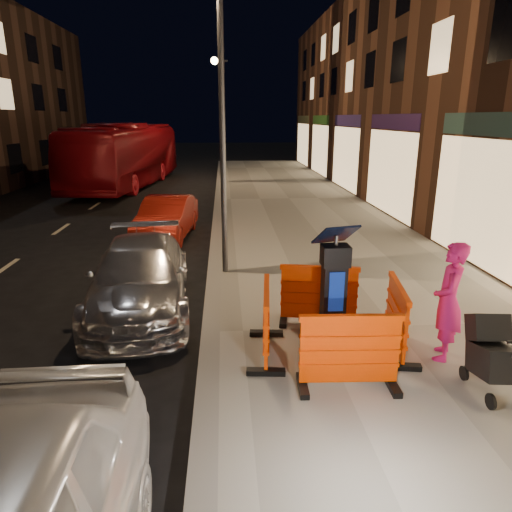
{
  "coord_description": "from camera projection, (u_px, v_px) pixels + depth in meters",
  "views": [
    {
      "loc": [
        0.27,
        -6.68,
        3.45
      ],
      "look_at": [
        0.8,
        1.0,
        1.1
      ],
      "focal_mm": 32.0,
      "sensor_mm": 36.0,
      "label": 1
    }
  ],
  "objects": [
    {
      "name": "bus_doubledecker",
      "position": [
        129.0,
        186.0,
        23.83
      ],
      "size": [
        3.96,
        11.6,
        3.17
      ],
      "primitive_type": "imported",
      "rotation": [
        0.0,
        0.0,
        -0.12
      ],
      "color": "maroon",
      "rests_on": "ground"
    },
    {
      "name": "barrier_kerbside",
      "position": [
        266.0,
        322.0,
        6.5
      ],
      "size": [
        0.66,
        1.34,
        1.01
      ],
      "primitive_type": "cube",
      "rotation": [
        0.0,
        0.0,
        1.47
      ],
      "color": "#E23700",
      "rests_on": "sidewalk"
    },
    {
      "name": "car_silver",
      "position": [
        142.0,
        308.0,
        8.6
      ],
      "size": [
        2.14,
        4.45,
        1.25
      ],
      "primitive_type": "imported",
      "rotation": [
        0.0,
        0.0,
        0.09
      ],
      "color": "silver",
      "rests_on": "ground"
    },
    {
      "name": "barrier_front",
      "position": [
        349.0,
        352.0,
        5.65
      ],
      "size": [
        1.32,
        0.59,
        1.01
      ],
      "primitive_type": "cube",
      "rotation": [
        0.0,
        0.0,
        -0.04
      ],
      "color": "#E23700",
      "rests_on": "sidewalk"
    },
    {
      "name": "parking_kiosk",
      "position": [
        333.0,
        294.0,
        6.44
      ],
      "size": [
        0.64,
        0.64,
        1.81
      ],
      "primitive_type": "cube",
      "rotation": [
        0.0,
        0.0,
        -0.13
      ],
      "color": "black",
      "rests_on": "sidewalk"
    },
    {
      "name": "man",
      "position": [
        448.0,
        301.0,
        6.31
      ],
      "size": [
        0.64,
        0.74,
        1.7
      ],
      "primitive_type": "imported",
      "rotation": [
        0.0,
        0.0,
        -2.03
      ],
      "color": "#BD1565",
      "rests_on": "sidewalk"
    },
    {
      "name": "street_lamp_far",
      "position": [
        223.0,
        123.0,
        23.63
      ],
      "size": [
        0.12,
        0.12,
        6.0
      ],
      "primitive_type": "cylinder",
      "color": "#3F3F44",
      "rests_on": "sidewalk"
    },
    {
      "name": "barrier_bldgside",
      "position": [
        396.0,
        318.0,
        6.62
      ],
      "size": [
        0.74,
        1.36,
        1.01
      ],
      "primitive_type": "cube",
      "rotation": [
        0.0,
        0.0,
        1.4
      ],
      "color": "#E23700",
      "rests_on": "sidewalk"
    },
    {
      "name": "barrier_back",
      "position": [
        319.0,
        295.0,
        7.47
      ],
      "size": [
        1.37,
        0.76,
        1.01
      ],
      "primitive_type": "cube",
      "rotation": [
        0.0,
        0.0,
        -0.18
      ],
      "color": "#E23700",
      "rests_on": "sidewalk"
    },
    {
      "name": "sidewalk",
      "position": [
        393.0,
        330.0,
        7.53
      ],
      "size": [
        6.0,
        60.0,
        0.15
      ],
      "primitive_type": "cube",
      "color": "gray",
      "rests_on": "ground"
    },
    {
      "name": "kerb",
      "position": [
        211.0,
        336.0,
        7.34
      ],
      "size": [
        0.3,
        60.0,
        0.15
      ],
      "primitive_type": "cube",
      "color": "slate",
      "rests_on": "ground"
    },
    {
      "name": "stroller",
      "position": [
        495.0,
        357.0,
        5.58
      ],
      "size": [
        0.58,
        0.82,
        0.96
      ],
      "primitive_type": "cube",
      "rotation": [
        0.0,
        0.0,
        -0.11
      ],
      "color": "black",
      "rests_on": "sidewalk"
    },
    {
      "name": "ground_plane",
      "position": [
        211.0,
        340.0,
        7.36
      ],
      "size": [
        120.0,
        120.0,
        0.0
      ],
      "primitive_type": "plane",
      "color": "black",
      "rests_on": "ground"
    },
    {
      "name": "street_lamp_mid",
      "position": [
        222.0,
        132.0,
        9.32
      ],
      "size": [
        0.12,
        0.12,
        6.0
      ],
      "primitive_type": "cylinder",
      "color": "#3F3F44",
      "rests_on": "sidewalk"
    },
    {
      "name": "car_red",
      "position": [
        168.0,
        238.0,
        13.61
      ],
      "size": [
        1.66,
        3.78,
        1.21
      ],
      "primitive_type": "imported",
      "rotation": [
        0.0,
        0.0,
        -0.11
      ],
      "color": "maroon",
      "rests_on": "ground"
    }
  ]
}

